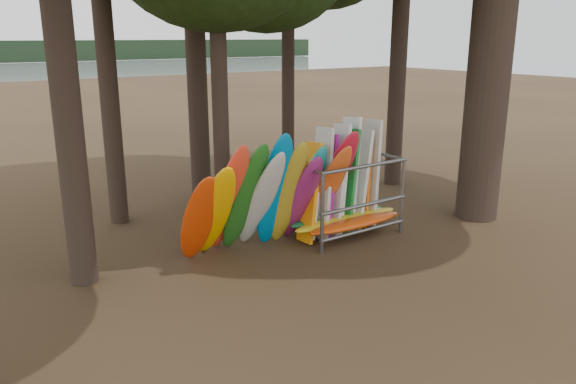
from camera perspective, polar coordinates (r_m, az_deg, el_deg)
ground at (r=12.65m, az=6.73°, el=-7.10°), size 120.00×120.00×0.00m
kayak_row at (r=12.95m, az=-1.46°, el=-0.46°), size 4.72×2.35×3.00m
storage_rack at (r=14.10m, az=5.63°, el=-0.59°), size 3.22×1.57×2.92m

